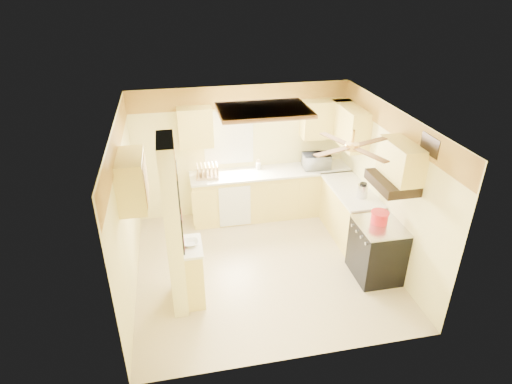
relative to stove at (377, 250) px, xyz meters
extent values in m
plane|color=beige|center=(-1.67, 0.55, -0.46)|extent=(4.00, 4.00, 0.00)
plane|color=white|center=(-1.67, 0.55, 2.04)|extent=(4.00, 4.00, 0.00)
plane|color=#FAEC98|center=(-1.67, 2.45, 0.79)|extent=(4.00, 0.00, 4.00)
plane|color=#FAEC98|center=(-1.67, -1.35, 0.79)|extent=(4.00, 0.00, 4.00)
plane|color=#FAEC98|center=(-3.67, 0.55, 0.79)|extent=(0.00, 3.80, 3.80)
plane|color=#FAEC98|center=(0.33, 0.55, 0.79)|extent=(0.00, 3.80, 3.80)
cube|color=gold|center=(-1.67, 2.43, 1.84)|extent=(4.00, 0.02, 0.40)
cube|color=#FAEC98|center=(-3.02, 0.00, 0.79)|extent=(0.20, 0.70, 2.50)
cube|color=#DFC060|center=(-2.80, 0.00, -0.01)|extent=(0.25, 0.55, 0.90)
cube|color=white|center=(-2.80, 0.00, 0.46)|extent=(0.28, 0.58, 0.04)
cube|color=#DFC060|center=(-1.17, 2.15, -0.01)|extent=(3.00, 0.60, 0.90)
cube|color=#DFC060|center=(0.03, 1.15, -0.01)|extent=(0.60, 1.40, 0.90)
cube|color=white|center=(-1.17, 2.14, 0.46)|extent=(3.04, 0.64, 0.04)
cube|color=white|center=(0.02, 1.15, 0.46)|extent=(0.64, 1.44, 0.04)
cube|color=white|center=(-1.92, 1.84, -0.03)|extent=(0.58, 0.02, 0.80)
cube|color=white|center=(-1.92, 2.44, 1.09)|extent=(0.92, 0.02, 1.02)
cube|color=white|center=(-1.92, 2.44, 1.09)|extent=(0.80, 0.02, 0.90)
cube|color=#DFC060|center=(-2.52, 2.27, 1.39)|extent=(0.60, 0.35, 0.70)
cube|color=#DFC060|center=(-0.12, 2.27, 1.39)|extent=(0.90, 0.35, 0.70)
cube|color=#DFC060|center=(0.16, 1.80, 1.39)|extent=(0.35, 1.00, 0.70)
cube|color=#DFC060|center=(-3.49, 0.30, 1.39)|extent=(0.35, 0.75, 0.70)
cube|color=#DFC060|center=(0.16, 0.00, 1.49)|extent=(0.35, 0.76, 0.52)
cube|color=black|center=(0.00, 0.00, -0.01)|extent=(0.65, 0.76, 0.90)
cube|color=silver|center=(0.00, 0.00, 0.44)|extent=(0.66, 0.77, 0.02)
cylinder|color=silver|center=(-0.33, -0.25, 0.34)|extent=(0.03, 0.05, 0.05)
cylinder|color=silver|center=(-0.33, -0.08, 0.34)|extent=(0.03, 0.05, 0.05)
cylinder|color=silver|center=(-0.33, 0.08, 0.34)|extent=(0.03, 0.05, 0.05)
cylinder|color=silver|center=(-0.33, 0.25, 0.34)|extent=(0.03, 0.05, 0.05)
cube|color=black|center=(0.07, 0.00, 1.16)|extent=(0.50, 0.76, 0.14)
cube|color=black|center=(-2.91, 0.00, 1.39)|extent=(0.02, 0.42, 0.57)
cube|color=white|center=(-2.90, 0.00, 1.39)|extent=(0.01, 0.37, 0.52)
cube|color=black|center=(-2.91, 0.00, 0.74)|extent=(0.02, 0.42, 0.57)
cube|color=yellow|center=(-2.90, 0.00, 0.74)|extent=(0.01, 0.37, 0.52)
cube|color=brown|center=(-1.57, 1.05, 2.00)|extent=(1.35, 0.95, 0.06)
cube|color=white|center=(-1.57, 1.05, 1.97)|extent=(1.15, 0.75, 0.02)
cylinder|color=gold|center=(-0.67, -0.15, 1.96)|extent=(0.04, 0.04, 0.16)
cylinder|color=gold|center=(-0.67, -0.15, 1.82)|extent=(0.18, 0.18, 0.08)
cube|color=brown|center=(-0.37, -0.04, 1.82)|extent=(0.55, 0.28, 0.01)
cube|color=brown|center=(-0.78, 0.15, 1.82)|extent=(0.28, 0.55, 0.01)
cube|color=brown|center=(-0.97, -0.26, 1.82)|extent=(0.55, 0.28, 0.01)
cube|color=brown|center=(-0.56, -0.45, 1.82)|extent=(0.28, 0.55, 0.01)
cube|color=black|center=(0.31, -0.35, 1.84)|extent=(0.02, 0.40, 0.25)
imported|color=white|center=(-0.30, 2.13, 0.62)|extent=(0.52, 0.37, 0.28)
imported|color=white|center=(-2.81, 0.02, 0.51)|extent=(0.22, 0.22, 0.05)
cylinder|color=red|center=(0.01, 0.08, 0.54)|extent=(0.25, 0.25, 0.16)
cylinder|color=red|center=(0.01, 0.08, 0.63)|extent=(0.27, 0.27, 0.02)
cylinder|color=silver|center=(0.07, 0.84, 0.59)|extent=(0.17, 0.17, 0.23)
cylinder|color=black|center=(0.07, 0.84, 0.72)|extent=(0.11, 0.11, 0.03)
cube|color=tan|center=(-2.36, 2.12, 0.50)|extent=(0.44, 0.35, 0.04)
cube|color=tan|center=(-2.54, 2.12, 0.60)|extent=(0.02, 0.28, 0.24)
cube|color=tan|center=(-2.47, 2.12, 0.60)|extent=(0.02, 0.28, 0.24)
cube|color=tan|center=(-2.40, 2.12, 0.60)|extent=(0.02, 0.28, 0.24)
cube|color=tan|center=(-2.33, 2.12, 0.60)|extent=(0.02, 0.28, 0.24)
cube|color=tan|center=(-2.26, 2.12, 0.60)|extent=(0.02, 0.28, 0.24)
cube|color=tan|center=(-2.19, 2.12, 0.60)|extent=(0.02, 0.28, 0.24)
cylinder|color=white|center=(-2.47, 2.12, 0.60)|extent=(0.02, 0.24, 0.24)
cylinder|color=white|center=(-2.33, 2.12, 0.60)|extent=(0.02, 0.24, 0.24)
cylinder|color=white|center=(-1.39, 2.29, 0.54)|extent=(0.10, 0.10, 0.12)
cylinder|color=tan|center=(-1.37, 2.29, 0.58)|extent=(0.01, 0.01, 0.19)
cylinder|color=tan|center=(-1.39, 2.31, 0.58)|extent=(0.01, 0.01, 0.19)
cylinder|color=tan|center=(-1.40, 2.29, 0.58)|extent=(0.01, 0.01, 0.19)
cylinder|color=tan|center=(-1.39, 2.27, 0.58)|extent=(0.01, 0.01, 0.19)
camera|label=1|loc=(-2.90, -4.93, 3.84)|focal=30.00mm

